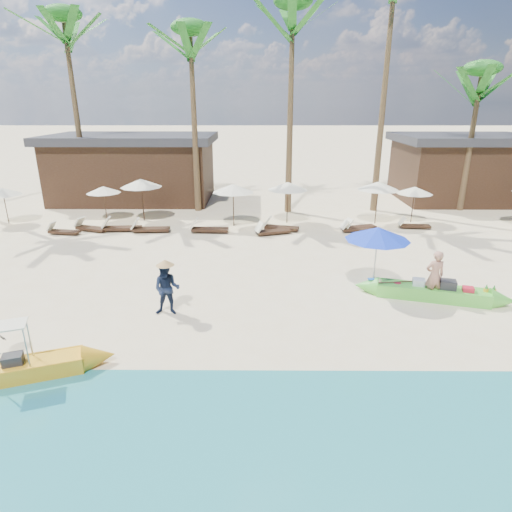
{
  "coord_description": "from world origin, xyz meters",
  "views": [
    {
      "loc": [
        0.37,
        -11.48,
        6.24
      ],
      "look_at": [
        0.28,
        2.0,
        1.41
      ],
      "focal_mm": 30.0,
      "sensor_mm": 36.0,
      "label": 1
    }
  ],
  "objects_px": {
    "tourist": "(434,276)",
    "blue_umbrella": "(378,234)",
    "green_canoe": "(432,292)",
    "yellow_canoe": "(5,372)"
  },
  "relations": [
    {
      "from": "tourist",
      "to": "blue_umbrella",
      "type": "relative_size",
      "value": 0.74
    },
    {
      "from": "green_canoe",
      "to": "yellow_canoe",
      "type": "relative_size",
      "value": 1.04
    },
    {
      "from": "yellow_canoe",
      "to": "tourist",
      "type": "bearing_deg",
      "value": 1.43
    },
    {
      "from": "yellow_canoe",
      "to": "blue_umbrella",
      "type": "bearing_deg",
      "value": 7.92
    },
    {
      "from": "tourist",
      "to": "blue_umbrella",
      "type": "bearing_deg",
      "value": -24.66
    },
    {
      "from": "yellow_canoe",
      "to": "tourist",
      "type": "distance_m",
      "value": 12.68
    },
    {
      "from": "yellow_canoe",
      "to": "tourist",
      "type": "relative_size",
      "value": 3.1
    },
    {
      "from": "yellow_canoe",
      "to": "blue_umbrella",
      "type": "xyz_separation_m",
      "value": [
        10.02,
        5.19,
        1.88
      ]
    },
    {
      "from": "green_canoe",
      "to": "yellow_canoe",
      "type": "height_order",
      "value": "yellow_canoe"
    },
    {
      "from": "blue_umbrella",
      "to": "yellow_canoe",
      "type": "bearing_deg",
      "value": -152.62
    }
  ]
}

